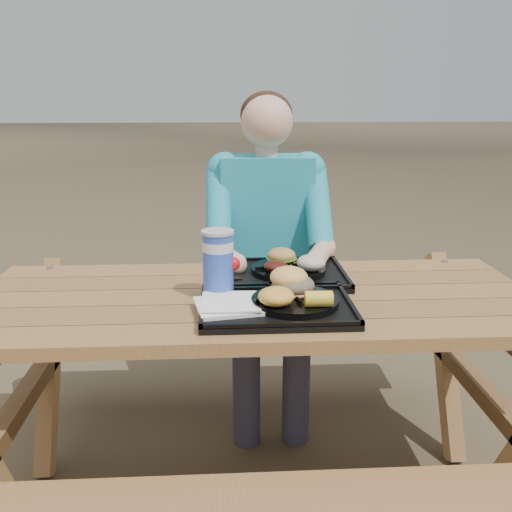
{
  "coord_description": "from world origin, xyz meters",
  "views": [
    {
      "loc": [
        -0.1,
        -1.73,
        1.37
      ],
      "look_at": [
        0.0,
        0.0,
        0.88
      ],
      "focal_mm": 40.0,
      "sensor_mm": 36.0,
      "label": 1
    }
  ],
  "objects": [
    {
      "name": "plate_far",
      "position": [
        0.12,
        0.17,
        0.78
      ],
      "size": [
        0.26,
        0.26,
        0.02
      ],
      "primitive_type": "cylinder",
      "color": "black",
      "rests_on": "tray_far"
    },
    {
      "name": "plate_near",
      "position": [
        0.11,
        -0.15,
        0.78
      ],
      "size": [
        0.26,
        0.26,
        0.02
      ],
      "primitive_type": "cylinder",
      "color": "black",
      "rests_on": "tray_near"
    },
    {
      "name": "napkin_stack",
      "position": [
        -0.09,
        -0.16,
        0.78
      ],
      "size": [
        0.21,
        0.21,
        0.02
      ],
      "primitive_type": "cube",
      "rotation": [
        0.0,
        0.0,
        0.18
      ],
      "color": "white",
      "rests_on": "tray_near"
    },
    {
      "name": "sandwich",
      "position": [
        0.11,
        -0.1,
        0.85
      ],
      "size": [
        0.12,
        0.12,
        0.13
      ],
      "primitive_type": null,
      "color": "#F9BB57",
      "rests_on": "plate_near"
    },
    {
      "name": "soda_cup",
      "position": [
        -0.12,
        -0.04,
        0.87
      ],
      "size": [
        0.1,
        0.1,
        0.19
      ],
      "primitive_type": "cylinder",
      "color": "#173BB2",
      "rests_on": "tray_near"
    },
    {
      "name": "condiment_mustard",
      "position": [
        0.11,
        -0.01,
        0.78
      ],
      "size": [
        0.05,
        0.05,
        0.03
      ],
      "primitive_type": "cylinder",
      "color": "gold",
      "rests_on": "tray_near"
    },
    {
      "name": "picnic_table",
      "position": [
        0.0,
        0.0,
        0.38
      ],
      "size": [
        1.8,
        1.49,
        0.75
      ],
      "primitive_type": null,
      "color": "#999999",
      "rests_on": "ground"
    },
    {
      "name": "diner",
      "position": [
        0.08,
        0.62,
        0.64
      ],
      "size": [
        0.48,
        0.84,
        1.28
      ],
      "primitive_type": null,
      "color": "#16749F",
      "rests_on": "ground"
    },
    {
      "name": "tray_far",
      "position": [
        0.09,
        0.16,
        0.76
      ],
      "size": [
        0.45,
        0.35,
        0.02
      ],
      "primitive_type": "cube",
      "color": "black",
      "rests_on": "picnic_table"
    },
    {
      "name": "corn_cob",
      "position": [
        0.17,
        -0.22,
        0.81
      ],
      "size": [
        0.08,
        0.08,
        0.05
      ],
      "primitive_type": null,
      "rotation": [
        0.0,
        0.0,
        -0.03
      ],
      "color": "yellow",
      "rests_on": "plate_near"
    },
    {
      "name": "tray_near",
      "position": [
        0.05,
        -0.14,
        0.76
      ],
      "size": [
        0.45,
        0.35,
        0.02
      ],
      "primitive_type": "cube",
      "color": "black",
      "rests_on": "picnic_table"
    },
    {
      "name": "cutlery_far",
      "position": [
        -0.07,
        0.16,
        0.77
      ],
      "size": [
        0.06,
        0.15,
        0.01
      ],
      "primitive_type": "cube",
      "rotation": [
        0.0,
        0.0,
        0.28
      ],
      "color": "black",
      "rests_on": "tray_far"
    },
    {
      "name": "potato_salad",
      "position": [
        0.2,
        0.12,
        0.82
      ],
      "size": [
        0.1,
        0.1,
        0.06
      ],
      "primitive_type": "ellipsoid",
      "color": "beige",
      "rests_on": "plate_far"
    },
    {
      "name": "condiment_bbq",
      "position": [
        0.06,
        -0.03,
        0.78
      ],
      "size": [
        0.05,
        0.05,
        0.03
      ],
      "primitive_type": "cylinder",
      "color": "#310805",
      "rests_on": "tray_near"
    },
    {
      "name": "baked_beans",
      "position": [
        0.07,
        0.12,
        0.81
      ],
      "size": [
        0.08,
        0.08,
        0.04
      ],
      "primitive_type": "ellipsoid",
      "color": "#44150D",
      "rests_on": "plate_far"
    },
    {
      "name": "mac_cheese",
      "position": [
        0.05,
        -0.2,
        0.82
      ],
      "size": [
        0.11,
        0.11,
        0.05
      ],
      "primitive_type": "ellipsoid",
      "color": "yellow",
      "rests_on": "plate_near"
    },
    {
      "name": "burger",
      "position": [
        0.1,
        0.21,
        0.84
      ],
      "size": [
        0.1,
        0.1,
        0.09
      ],
      "primitive_type": null,
      "color": "#BD9342",
      "rests_on": "plate_far"
    },
    {
      "name": "ground",
      "position": [
        0.0,
        0.0,
        0.0
      ],
      "size": [
        60.0,
        60.0,
        0.0
      ],
      "primitive_type": "plane",
      "color": "#999999",
      "rests_on": "ground"
    }
  ]
}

